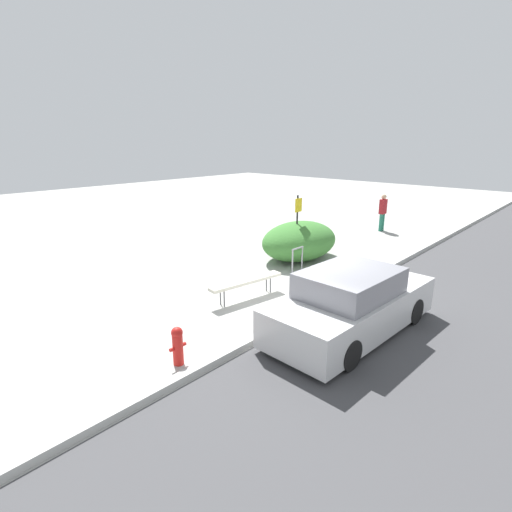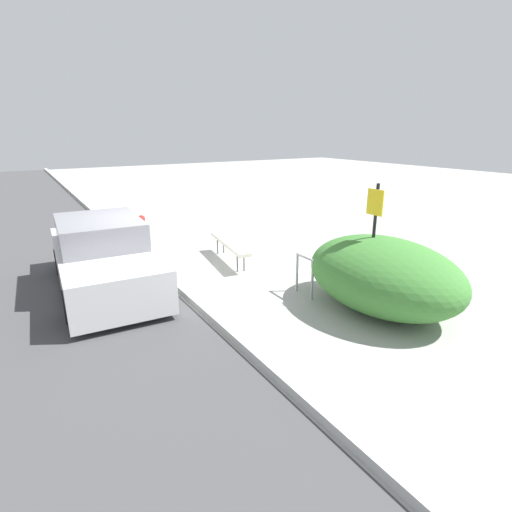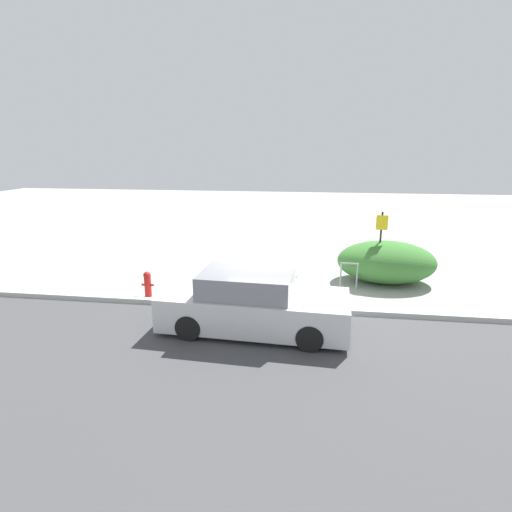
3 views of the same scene
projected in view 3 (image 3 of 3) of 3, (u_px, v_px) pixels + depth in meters
ground_plane at (266, 309)px, 10.83m from camera, size 60.00×60.00×0.00m
road_strip at (227, 444)px, 5.91m from camera, size 60.00×10.00×0.01m
curb at (266, 307)px, 10.81m from camera, size 60.00×0.20×0.13m
bench at (263, 273)px, 12.43m from camera, size 2.25×0.65×0.52m
bike_rack at (349, 273)px, 12.34m from camera, size 0.55×0.06×0.83m
sign_post at (380, 241)px, 12.70m from camera, size 0.36×0.08×2.30m
fire_hydrant at (148, 283)px, 11.66m from camera, size 0.36×0.22×0.77m
shrub_hedge at (386, 262)px, 12.92m from camera, size 3.12×2.22×1.34m
parked_car_near at (253, 304)px, 9.46m from camera, size 4.49×1.98×1.46m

